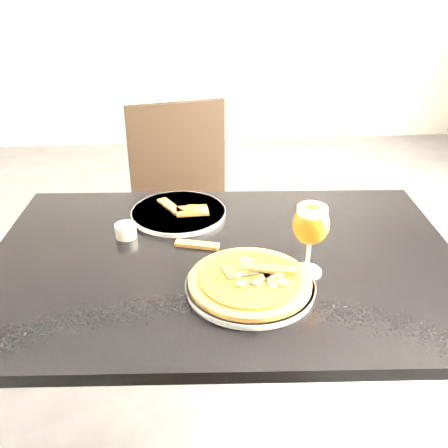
{
  "coord_description": "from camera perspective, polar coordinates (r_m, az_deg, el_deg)",
  "views": [
    {
      "loc": [
        0.1,
        -1.16,
        1.43
      ],
      "look_at": [
        0.2,
        -0.06,
        0.83
      ],
      "focal_mm": 40.0,
      "sensor_mm": 36.0,
      "label": 1
    }
  ],
  "objects": [
    {
      "name": "pizza",
      "position": [
        1.15,
        3.03,
        -6.42
      ],
      "size": [
        0.28,
        0.28,
        0.03
      ],
      "rotation": [
        0.0,
        0.0,
        -0.54
      ],
      "color": "#9C6325",
      "rests_on": "plate_main"
    },
    {
      "name": "plate_second",
      "position": [
        1.48,
        -5.21,
        1.28
      ],
      "size": [
        0.36,
        0.36,
        0.01
      ],
      "primitive_type": "cylinder",
      "rotation": [
        0.0,
        0.0,
        -0.43
      ],
      "color": "white",
      "rests_on": "dining_table"
    },
    {
      "name": "loose_crust",
      "position": [
        1.32,
        -3.11,
        -2.37
      ],
      "size": [
        0.12,
        0.06,
        0.01
      ],
      "primitive_type": "cube",
      "rotation": [
        0.0,
        0.0,
        -0.29
      ],
      "color": "#9C6325",
      "rests_on": "dining_table"
    },
    {
      "name": "plate_main",
      "position": [
        1.16,
        3.0,
        -7.09
      ],
      "size": [
        0.35,
        0.35,
        0.02
      ],
      "primitive_type": "cylinder",
      "rotation": [
        0.0,
        0.0,
        -0.22
      ],
      "color": "white",
      "rests_on": "dining_table"
    },
    {
      "name": "crust_scraps",
      "position": [
        1.47,
        -4.51,
        1.71
      ],
      "size": [
        0.15,
        0.12,
        0.01
      ],
      "rotation": [
        0.0,
        0.0,
        -0.63
      ],
      "color": "#9C6325",
      "rests_on": "plate_second"
    },
    {
      "name": "beer_glass",
      "position": [
        1.17,
        9.91,
        -0.1
      ],
      "size": [
        0.09,
        0.09,
        0.18
      ],
      "color": "silver",
      "rests_on": "dining_table"
    },
    {
      "name": "dining_table",
      "position": [
        1.32,
        0.04,
        -7.07
      ],
      "size": [
        1.25,
        0.88,
        0.75
      ],
      "rotation": [
        0.0,
        0.0,
        -0.07
      ],
      "color": "black",
      "rests_on": "ground"
    },
    {
      "name": "ground",
      "position": [
        1.85,
        -6.92,
        -22.61
      ],
      "size": [
        6.0,
        6.0,
        0.0
      ],
      "primitive_type": "plane",
      "color": "#4C4C4E",
      "rests_on": "ground"
    },
    {
      "name": "sauce_cup",
      "position": [
        1.38,
        -11.17,
        -0.69
      ],
      "size": [
        0.06,
        0.06,
        0.04
      ],
      "color": "silver",
      "rests_on": "dining_table"
    },
    {
      "name": "chair_far",
      "position": [
        2.06,
        -4.4,
        1.69
      ],
      "size": [
        0.5,
        0.5,
        0.92
      ],
      "rotation": [
        0.0,
        0.0,
        0.2
      ],
      "color": "black",
      "rests_on": "ground"
    }
  ]
}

